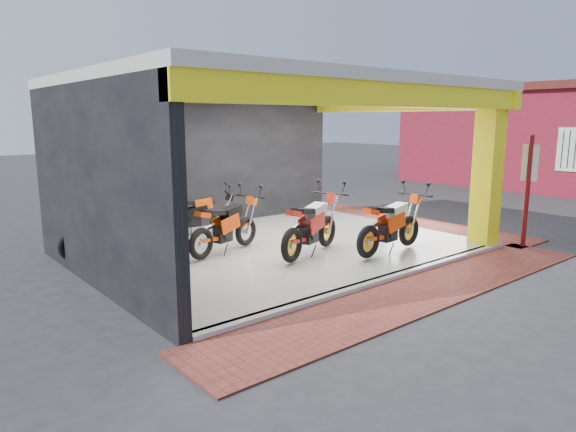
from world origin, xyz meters
The scene contains 18 objects.
ground centered at (0.00, 0.00, 0.00)m, with size 80.00×80.00×0.00m, color #2D2D30.
showroom_floor centered at (0.00, 2.00, 0.05)m, with size 8.00×6.00×0.10m, color silver.
showroom_ceiling centered at (0.00, 2.00, 3.60)m, with size 8.40×6.40×0.20m, color beige.
back_wall centered at (0.00, 5.10, 1.75)m, with size 8.20×0.20×3.50m, color black.
left_wall centered at (-4.10, 2.00, 1.75)m, with size 0.20×6.20×3.50m, color black.
corner_column centered at (3.75, -0.75, 1.75)m, with size 0.50×0.50×3.50m, color #FFF215.
header_beam_front centered at (0.00, -1.00, 3.30)m, with size 8.40×0.30×0.40m, color #FFF215.
header_beam_right centered at (4.00, 2.00, 3.30)m, with size 0.30×6.40×0.40m, color #FFF215.
floor_kerb centered at (0.00, -1.02, 0.05)m, with size 8.00×0.20×0.10m, color silver.
paver_front centered at (0.00, -1.80, 0.01)m, with size 9.00×1.40×0.03m, color brown.
paver_right centered at (4.80, 2.00, 0.01)m, with size 1.40×7.00×0.03m, color brown.
signpost centered at (4.40, -1.39, 1.40)m, with size 0.10×0.36×2.55m.
moto_hero centered at (2.09, 0.08, 0.80)m, with size 2.28×0.85×1.40m, color #FF3F0A, non-canonical shape.
moto_row_a centered at (0.65, 1.21, 0.81)m, with size 2.33×0.86×1.42m, color red, non-canonical shape.
moto_row_b centered at (-0.67, 2.42, 0.77)m, with size 2.18×0.81×1.33m, color #DD4109, non-canonical shape.
moto_row_c centered at (-0.38, 3.86, 0.70)m, with size 1.97×0.73×1.21m, color black, non-canonical shape.
moto_row_d centered at (-2.76, 3.55, 0.69)m, with size 1.95×0.72×1.19m, color #F3560A, non-canonical shape.
moto_row_e centered at (-2.39, 4.54, 0.83)m, with size 2.38×0.88×1.45m, color black, non-canonical shape.
Camera 1 is at (-7.06, -6.73, 2.90)m, focal length 32.00 mm.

